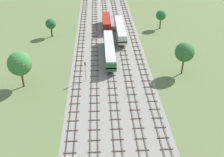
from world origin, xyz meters
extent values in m
plane|color=#5B6B3D|center=(0.00, 56.00, 0.00)|extent=(480.00, 480.00, 0.00)
cube|color=gray|center=(0.00, 56.00, 0.00)|extent=(21.59, 176.00, 0.01)
cube|color=#47382D|center=(-9.51, 57.00, 0.22)|extent=(0.07, 126.00, 0.15)
cube|color=#47382D|center=(-8.08, 57.00, 0.22)|extent=(0.07, 126.00, 0.15)
cube|color=brown|center=(-8.79, 19.50, 0.07)|extent=(2.40, 0.22, 0.14)
cube|color=brown|center=(-8.79, 22.50, 0.07)|extent=(2.40, 0.22, 0.14)
cube|color=brown|center=(-8.79, 25.50, 0.07)|extent=(2.40, 0.22, 0.14)
cube|color=brown|center=(-8.79, 28.50, 0.07)|extent=(2.40, 0.22, 0.14)
cube|color=brown|center=(-8.79, 31.50, 0.07)|extent=(2.40, 0.22, 0.14)
cube|color=brown|center=(-8.79, 34.50, 0.07)|extent=(2.40, 0.22, 0.14)
cube|color=brown|center=(-8.79, 37.50, 0.07)|extent=(2.40, 0.22, 0.14)
cube|color=brown|center=(-8.79, 40.50, 0.07)|extent=(2.40, 0.22, 0.14)
cube|color=brown|center=(-8.79, 43.50, 0.07)|extent=(2.40, 0.22, 0.14)
cube|color=brown|center=(-8.79, 46.50, 0.07)|extent=(2.40, 0.22, 0.14)
cube|color=brown|center=(-8.79, 49.50, 0.07)|extent=(2.40, 0.22, 0.14)
cube|color=brown|center=(-8.79, 52.50, 0.07)|extent=(2.40, 0.22, 0.14)
cube|color=brown|center=(-8.79, 55.50, 0.07)|extent=(2.40, 0.22, 0.14)
cube|color=brown|center=(-8.79, 58.50, 0.07)|extent=(2.40, 0.22, 0.14)
cube|color=brown|center=(-8.79, 61.50, 0.07)|extent=(2.40, 0.22, 0.14)
cube|color=brown|center=(-8.79, 64.50, 0.07)|extent=(2.40, 0.22, 0.14)
cube|color=brown|center=(-8.79, 67.50, 0.07)|extent=(2.40, 0.22, 0.14)
cube|color=brown|center=(-8.79, 70.50, 0.07)|extent=(2.40, 0.22, 0.14)
cube|color=brown|center=(-8.79, 73.50, 0.07)|extent=(2.40, 0.22, 0.14)
cube|color=brown|center=(-8.79, 76.50, 0.07)|extent=(2.40, 0.22, 0.14)
cube|color=brown|center=(-8.79, 79.50, 0.07)|extent=(2.40, 0.22, 0.14)
cube|color=brown|center=(-8.79, 82.50, 0.07)|extent=(2.40, 0.22, 0.14)
cube|color=brown|center=(-8.79, 85.50, 0.07)|extent=(2.40, 0.22, 0.14)
cube|color=brown|center=(-8.79, 88.50, 0.07)|extent=(2.40, 0.22, 0.14)
cube|color=brown|center=(-8.79, 91.50, 0.07)|extent=(2.40, 0.22, 0.14)
cube|color=brown|center=(-8.79, 94.50, 0.07)|extent=(2.40, 0.22, 0.14)
cube|color=brown|center=(-8.79, 97.50, 0.07)|extent=(2.40, 0.22, 0.14)
cube|color=brown|center=(-8.79, 100.50, 0.07)|extent=(2.40, 0.22, 0.14)
cube|color=brown|center=(-8.79, 103.50, 0.07)|extent=(2.40, 0.22, 0.14)
cube|color=brown|center=(-8.79, 106.50, 0.07)|extent=(2.40, 0.22, 0.14)
cube|color=brown|center=(-8.79, 109.50, 0.07)|extent=(2.40, 0.22, 0.14)
cube|color=brown|center=(-8.79, 112.50, 0.07)|extent=(2.40, 0.22, 0.14)
cube|color=brown|center=(-8.79, 115.50, 0.07)|extent=(2.40, 0.22, 0.14)
cube|color=brown|center=(-8.79, 118.50, 0.07)|extent=(2.40, 0.22, 0.14)
cube|color=#47382D|center=(-5.11, 57.00, 0.22)|extent=(0.07, 126.00, 0.15)
cube|color=#47382D|center=(-3.68, 57.00, 0.22)|extent=(0.07, 126.00, 0.15)
cube|color=brown|center=(-4.40, 19.50, 0.07)|extent=(2.40, 0.22, 0.14)
cube|color=brown|center=(-4.40, 22.50, 0.07)|extent=(2.40, 0.22, 0.14)
cube|color=brown|center=(-4.40, 25.50, 0.07)|extent=(2.40, 0.22, 0.14)
cube|color=brown|center=(-4.40, 28.50, 0.07)|extent=(2.40, 0.22, 0.14)
cube|color=brown|center=(-4.40, 31.50, 0.07)|extent=(2.40, 0.22, 0.14)
cube|color=brown|center=(-4.40, 34.50, 0.07)|extent=(2.40, 0.22, 0.14)
cube|color=brown|center=(-4.40, 37.50, 0.07)|extent=(2.40, 0.22, 0.14)
cube|color=brown|center=(-4.40, 40.50, 0.07)|extent=(2.40, 0.22, 0.14)
cube|color=brown|center=(-4.40, 43.50, 0.07)|extent=(2.40, 0.22, 0.14)
cube|color=brown|center=(-4.40, 46.50, 0.07)|extent=(2.40, 0.22, 0.14)
cube|color=brown|center=(-4.40, 49.50, 0.07)|extent=(2.40, 0.22, 0.14)
cube|color=brown|center=(-4.40, 52.50, 0.07)|extent=(2.40, 0.22, 0.14)
cube|color=brown|center=(-4.40, 55.50, 0.07)|extent=(2.40, 0.22, 0.14)
cube|color=brown|center=(-4.40, 58.50, 0.07)|extent=(2.40, 0.22, 0.14)
cube|color=brown|center=(-4.40, 61.50, 0.07)|extent=(2.40, 0.22, 0.14)
cube|color=brown|center=(-4.40, 64.50, 0.07)|extent=(2.40, 0.22, 0.14)
cube|color=brown|center=(-4.40, 67.50, 0.07)|extent=(2.40, 0.22, 0.14)
cube|color=brown|center=(-4.40, 70.50, 0.07)|extent=(2.40, 0.22, 0.14)
cube|color=brown|center=(-4.40, 73.50, 0.07)|extent=(2.40, 0.22, 0.14)
cube|color=brown|center=(-4.40, 76.50, 0.07)|extent=(2.40, 0.22, 0.14)
cube|color=brown|center=(-4.40, 79.50, 0.07)|extent=(2.40, 0.22, 0.14)
cube|color=brown|center=(-4.40, 82.50, 0.07)|extent=(2.40, 0.22, 0.14)
cube|color=brown|center=(-4.40, 85.50, 0.07)|extent=(2.40, 0.22, 0.14)
cube|color=brown|center=(-4.40, 88.50, 0.07)|extent=(2.40, 0.22, 0.14)
cube|color=brown|center=(-4.40, 91.50, 0.07)|extent=(2.40, 0.22, 0.14)
cube|color=brown|center=(-4.40, 94.50, 0.07)|extent=(2.40, 0.22, 0.14)
cube|color=brown|center=(-4.40, 97.50, 0.07)|extent=(2.40, 0.22, 0.14)
cube|color=brown|center=(-4.40, 100.50, 0.07)|extent=(2.40, 0.22, 0.14)
cube|color=brown|center=(-4.40, 103.50, 0.07)|extent=(2.40, 0.22, 0.14)
cube|color=brown|center=(-4.40, 106.50, 0.07)|extent=(2.40, 0.22, 0.14)
cube|color=brown|center=(-4.40, 109.50, 0.07)|extent=(2.40, 0.22, 0.14)
cube|color=brown|center=(-4.40, 112.50, 0.07)|extent=(2.40, 0.22, 0.14)
cube|color=brown|center=(-4.40, 115.50, 0.07)|extent=(2.40, 0.22, 0.14)
cube|color=brown|center=(-4.40, 118.50, 0.07)|extent=(2.40, 0.22, 0.14)
cube|color=#47382D|center=(-0.72, 57.00, 0.22)|extent=(0.07, 126.00, 0.15)
cube|color=#47382D|center=(0.72, 57.00, 0.22)|extent=(0.07, 126.00, 0.15)
cube|color=brown|center=(0.00, 19.50, 0.07)|extent=(2.40, 0.22, 0.14)
cube|color=brown|center=(0.00, 22.50, 0.07)|extent=(2.40, 0.22, 0.14)
cube|color=brown|center=(0.00, 25.50, 0.07)|extent=(2.40, 0.22, 0.14)
cube|color=brown|center=(0.00, 28.50, 0.07)|extent=(2.40, 0.22, 0.14)
cube|color=brown|center=(0.00, 31.50, 0.07)|extent=(2.40, 0.22, 0.14)
cube|color=brown|center=(0.00, 34.50, 0.07)|extent=(2.40, 0.22, 0.14)
cube|color=brown|center=(0.00, 37.50, 0.07)|extent=(2.40, 0.22, 0.14)
cube|color=brown|center=(0.00, 40.50, 0.07)|extent=(2.40, 0.22, 0.14)
cube|color=brown|center=(0.00, 43.50, 0.07)|extent=(2.40, 0.22, 0.14)
cube|color=brown|center=(0.00, 46.50, 0.07)|extent=(2.40, 0.22, 0.14)
cube|color=brown|center=(0.00, 49.50, 0.07)|extent=(2.40, 0.22, 0.14)
cube|color=brown|center=(0.00, 52.50, 0.07)|extent=(2.40, 0.22, 0.14)
cube|color=brown|center=(0.00, 55.50, 0.07)|extent=(2.40, 0.22, 0.14)
cube|color=brown|center=(0.00, 58.50, 0.07)|extent=(2.40, 0.22, 0.14)
cube|color=brown|center=(0.00, 61.50, 0.07)|extent=(2.40, 0.22, 0.14)
cube|color=brown|center=(0.00, 64.50, 0.07)|extent=(2.40, 0.22, 0.14)
cube|color=brown|center=(0.00, 67.50, 0.07)|extent=(2.40, 0.22, 0.14)
cube|color=brown|center=(0.00, 70.50, 0.07)|extent=(2.40, 0.22, 0.14)
cube|color=brown|center=(0.00, 73.50, 0.07)|extent=(2.40, 0.22, 0.14)
cube|color=brown|center=(0.00, 76.50, 0.07)|extent=(2.40, 0.22, 0.14)
cube|color=brown|center=(0.00, 79.50, 0.07)|extent=(2.40, 0.22, 0.14)
cube|color=brown|center=(0.00, 82.50, 0.07)|extent=(2.40, 0.22, 0.14)
cube|color=brown|center=(0.00, 85.50, 0.07)|extent=(2.40, 0.22, 0.14)
cube|color=brown|center=(0.00, 88.50, 0.07)|extent=(2.40, 0.22, 0.14)
cube|color=brown|center=(0.00, 91.50, 0.07)|extent=(2.40, 0.22, 0.14)
cube|color=brown|center=(0.00, 94.50, 0.07)|extent=(2.40, 0.22, 0.14)
cube|color=brown|center=(0.00, 97.50, 0.07)|extent=(2.40, 0.22, 0.14)
cube|color=brown|center=(0.00, 100.50, 0.07)|extent=(2.40, 0.22, 0.14)
cube|color=brown|center=(0.00, 103.50, 0.07)|extent=(2.40, 0.22, 0.14)
cube|color=brown|center=(0.00, 106.50, 0.07)|extent=(2.40, 0.22, 0.14)
cube|color=brown|center=(0.00, 109.50, 0.07)|extent=(2.40, 0.22, 0.14)
cube|color=brown|center=(0.00, 112.50, 0.07)|extent=(2.40, 0.22, 0.14)
cube|color=brown|center=(0.00, 115.50, 0.07)|extent=(2.40, 0.22, 0.14)
cube|color=brown|center=(0.00, 118.50, 0.07)|extent=(2.40, 0.22, 0.14)
cube|color=#47382D|center=(3.68, 57.00, 0.22)|extent=(0.07, 126.00, 0.15)
cube|color=#47382D|center=(5.11, 57.00, 0.22)|extent=(0.07, 126.00, 0.15)
cube|color=brown|center=(4.40, 19.50, 0.07)|extent=(2.40, 0.22, 0.14)
cube|color=brown|center=(4.40, 22.50, 0.07)|extent=(2.40, 0.22, 0.14)
cube|color=brown|center=(4.40, 25.50, 0.07)|extent=(2.40, 0.22, 0.14)
cube|color=brown|center=(4.40, 28.50, 0.07)|extent=(2.40, 0.22, 0.14)
cube|color=brown|center=(4.40, 31.50, 0.07)|extent=(2.40, 0.22, 0.14)
cube|color=brown|center=(4.40, 34.50, 0.07)|extent=(2.40, 0.22, 0.14)
cube|color=brown|center=(4.40, 37.50, 0.07)|extent=(2.40, 0.22, 0.14)
cube|color=brown|center=(4.40, 40.50, 0.07)|extent=(2.40, 0.22, 0.14)
cube|color=brown|center=(4.40, 43.50, 0.07)|extent=(2.40, 0.22, 0.14)
cube|color=brown|center=(4.40, 46.50, 0.07)|extent=(2.40, 0.22, 0.14)
cube|color=brown|center=(4.40, 49.50, 0.07)|extent=(2.40, 0.22, 0.14)
cube|color=brown|center=(4.40, 52.50, 0.07)|extent=(2.40, 0.22, 0.14)
cube|color=brown|center=(4.40, 55.50, 0.07)|extent=(2.40, 0.22, 0.14)
cube|color=brown|center=(4.40, 58.50, 0.07)|extent=(2.40, 0.22, 0.14)
cube|color=brown|center=(4.40, 61.50, 0.07)|extent=(2.40, 0.22, 0.14)
cube|color=brown|center=(4.40, 64.50, 0.07)|extent=(2.40, 0.22, 0.14)
cube|color=brown|center=(4.40, 67.50, 0.07)|extent=(2.40, 0.22, 0.14)
cube|color=brown|center=(4.40, 70.50, 0.07)|extent=(2.40, 0.22, 0.14)
cube|color=brown|center=(4.40, 73.50, 0.07)|extent=(2.40, 0.22, 0.14)
cube|color=brown|center=(4.40, 76.50, 0.07)|extent=(2.40, 0.22, 0.14)
cube|color=brown|center=(4.40, 79.50, 0.07)|extent=(2.40, 0.22, 0.14)
cube|color=brown|center=(4.40, 82.50, 0.07)|extent=(2.40, 0.22, 0.14)
cube|color=brown|center=(4.40, 85.50, 0.07)|extent=(2.40, 0.22, 0.14)
cube|color=brown|center=(4.40, 88.50, 0.07)|extent=(2.40, 0.22, 0.14)
cube|color=brown|center=(4.40, 91.50, 0.07)|extent=(2.40, 0.22, 0.14)
cube|color=brown|center=(4.40, 94.50, 0.07)|extent=(2.40, 0.22, 0.14)
cube|color=brown|center=(4.40, 97.50, 0.07)|extent=(2.40, 0.22, 0.14)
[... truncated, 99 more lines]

